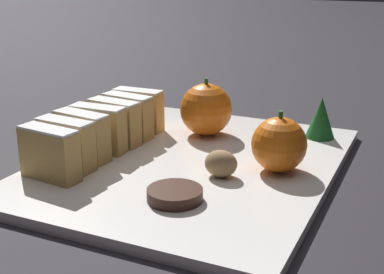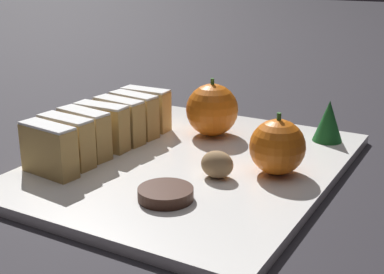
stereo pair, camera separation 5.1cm
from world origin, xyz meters
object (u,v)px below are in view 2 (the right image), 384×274
orange_near (277,147)px  walnut (217,164)px  orange_far (212,110)px  chocolate_cookie (166,194)px

orange_near → walnut: 0.07m
orange_far → chocolate_cookie: 0.22m
walnut → chocolate_cookie: bearing=-103.6°
walnut → chocolate_cookie: (-0.02, -0.08, -0.01)m
orange_near → chocolate_cookie: orange_near is taller
walnut → orange_near: bearing=39.4°
orange_near → orange_far: orange_far is taller
orange_near → walnut: size_ratio=1.91×
walnut → chocolate_cookie: walnut is taller
chocolate_cookie → orange_near: bearing=59.3°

